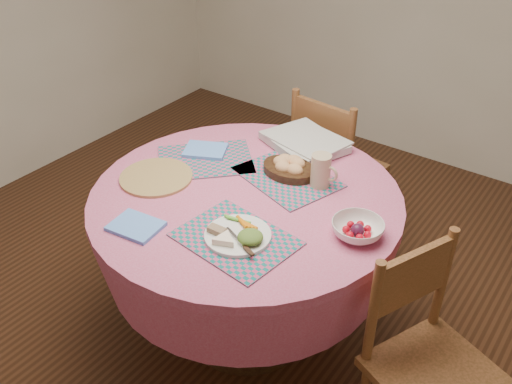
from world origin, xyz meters
TOP-DOWN VIEW (x-y plane):
  - ground at (0.00, 0.00)m, footprint 4.00×4.00m
  - dining_table at (0.00, 0.00)m, footprint 1.24×1.24m
  - chair_right at (0.83, -0.08)m, footprint 0.50×0.51m
  - chair_back at (-0.05, 0.83)m, footprint 0.45×0.43m
  - placemat_front at (0.14, -0.25)m, footprint 0.43×0.34m
  - placemat_left at (-0.30, 0.11)m, footprint 0.49×0.50m
  - placemat_back at (0.07, 0.20)m, footprint 0.47×0.41m
  - wicker_trivet at (-0.37, -0.12)m, footprint 0.30×0.30m
  - napkin_near at (-0.19, -0.41)m, footprint 0.20×0.16m
  - napkin_far at (-0.34, 0.16)m, footprint 0.22×0.21m
  - dinner_plate at (0.15, -0.25)m, footprint 0.24×0.24m
  - bread_bowl at (0.06, 0.23)m, footprint 0.23×0.23m
  - latte_mug at (0.21, 0.22)m, footprint 0.12×0.08m
  - fruit_bowl at (0.48, 0.02)m, footprint 0.19×0.19m
  - newspaper_stack at (-0.02, 0.46)m, footprint 0.42×0.38m

SIDE VIEW (x-z plane):
  - ground at x=0.00m, z-range 0.00..0.00m
  - chair_right at x=0.83m, z-range 0.02..0.87m
  - chair_back at x=-0.05m, z-range 0.02..0.90m
  - dining_table at x=0.00m, z-range 0.18..0.93m
  - placemat_front at x=0.14m, z-range 0.75..0.76m
  - placemat_left at x=-0.30m, z-range 0.75..0.76m
  - placemat_back at x=0.07m, z-range 0.75..0.76m
  - wicker_trivet at x=-0.37m, z-range 0.75..0.76m
  - napkin_near at x=-0.19m, z-range 0.75..0.76m
  - napkin_far at x=-0.34m, z-range 0.76..0.77m
  - dinner_plate at x=0.15m, z-range 0.75..0.80m
  - newspaper_stack at x=-0.02m, z-range 0.76..0.80m
  - fruit_bowl at x=0.48m, z-range 0.75..0.81m
  - bread_bowl at x=0.06m, z-range 0.75..0.83m
  - latte_mug at x=0.21m, z-range 0.76..0.89m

